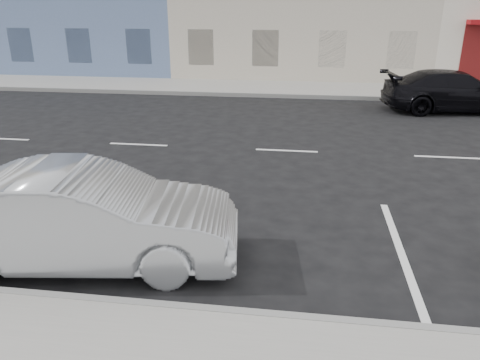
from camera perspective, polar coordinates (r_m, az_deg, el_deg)
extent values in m
plane|color=black|center=(12.32, 15.05, 3.08)|extent=(120.00, 120.00, 0.00)
cube|color=gray|center=(20.94, -1.55, 11.24)|extent=(80.00, 3.40, 0.15)
cube|color=gray|center=(6.79, -24.36, -12.87)|extent=(80.00, 0.12, 0.16)
cube|color=gray|center=(19.29, -2.39, 10.40)|extent=(80.00, 0.12, 0.16)
imported|color=#A8ABB0|center=(7.12, -18.50, -4.36)|extent=(4.59, 2.11, 1.46)
imported|color=black|center=(18.12, 24.61, 9.83)|extent=(5.05, 2.55, 1.40)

